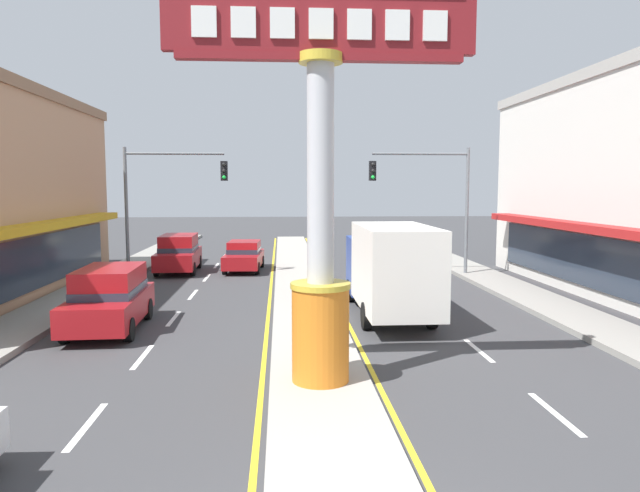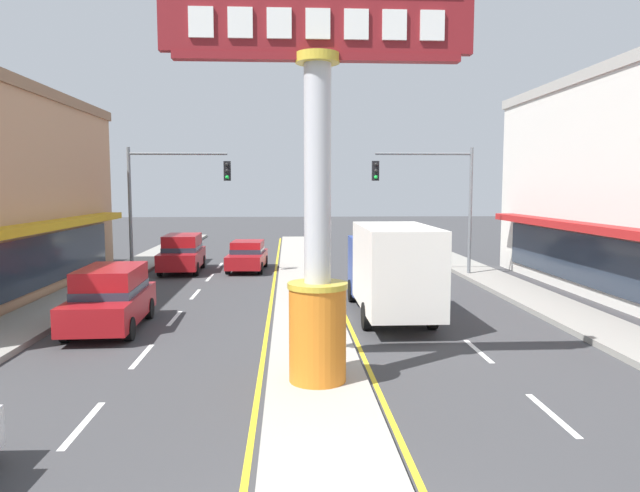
# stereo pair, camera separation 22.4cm
# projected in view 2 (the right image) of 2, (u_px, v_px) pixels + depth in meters

# --- Properties ---
(median_strip) EXTENTS (2.21, 52.00, 0.14)m
(median_strip) POSITION_uv_depth(u_px,v_px,m) (304.00, 291.00, 24.17)
(median_strip) COLOR #A39E93
(median_strip) RESTS_ON ground
(sidewalk_left) EXTENTS (2.20, 60.00, 0.18)m
(sidewalk_left) POSITION_uv_depth(u_px,v_px,m) (66.00, 303.00, 21.70)
(sidewalk_left) COLOR gray
(sidewalk_left) RESTS_ON ground
(sidewalk_right) EXTENTS (2.20, 60.00, 0.18)m
(sidewalk_right) POSITION_uv_depth(u_px,v_px,m) (534.00, 298.00, 22.65)
(sidewalk_right) COLOR gray
(sidewalk_right) RESTS_ON ground
(lane_markings) EXTENTS (8.95, 52.00, 0.01)m
(lane_markings) POSITION_uv_depth(u_px,v_px,m) (305.00, 299.00, 22.83)
(lane_markings) COLOR silver
(lane_markings) RESTS_ON ground
(district_sign) EXTENTS (6.46, 1.30, 8.21)m
(district_sign) POSITION_uv_depth(u_px,v_px,m) (318.00, 197.00, 12.46)
(district_sign) COLOR orange
(district_sign) RESTS_ON median_strip
(traffic_light_left_side) EXTENTS (4.86, 0.46, 6.20)m
(traffic_light_left_side) POSITION_uv_depth(u_px,v_px,m) (167.00, 189.00, 27.89)
(traffic_light_left_side) COLOR slate
(traffic_light_left_side) RESTS_ON ground
(traffic_light_right_side) EXTENTS (4.86, 0.46, 6.20)m
(traffic_light_right_side) POSITION_uv_depth(u_px,v_px,m) (435.00, 189.00, 28.01)
(traffic_light_right_side) COLOR slate
(traffic_light_right_side) RESTS_ON ground
(box_truck_far_right_lane) EXTENTS (2.29, 6.91, 3.12)m
(box_truck_far_right_lane) POSITION_uv_depth(u_px,v_px,m) (391.00, 267.00, 19.49)
(box_truck_far_right_lane) COLOR navy
(box_truck_far_right_lane) RESTS_ON ground
(suv_near_left_lane) EXTENTS (2.10, 4.67, 1.90)m
(suv_near_left_lane) POSITION_uv_depth(u_px,v_px,m) (111.00, 297.00, 18.02)
(suv_near_left_lane) COLOR maroon
(suv_near_left_lane) RESTS_ON ground
(sedan_mid_left_lane) EXTENTS (1.92, 4.34, 1.53)m
(sedan_mid_left_lane) POSITION_uv_depth(u_px,v_px,m) (408.00, 251.00, 33.02)
(sedan_mid_left_lane) COLOR black
(sedan_mid_left_lane) RESTS_ON ground
(suv_far_left_oncoming) EXTENTS (2.08, 4.66, 1.90)m
(suv_far_left_oncoming) POSITION_uv_depth(u_px,v_px,m) (182.00, 253.00, 30.21)
(suv_far_left_oncoming) COLOR maroon
(suv_far_left_oncoming) RESTS_ON ground
(sedan_kerb_right) EXTENTS (2.01, 4.39, 1.53)m
(sedan_kerb_right) POSITION_uv_depth(u_px,v_px,m) (247.00, 255.00, 30.70)
(sedan_kerb_right) COLOR maroon
(sedan_kerb_right) RESTS_ON ground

